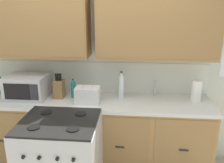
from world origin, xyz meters
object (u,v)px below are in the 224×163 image
Objects in this scene: toaster at (88,95)px; bottle_clear at (121,85)px; bottle_teal at (73,88)px; microwave at (27,87)px; stove_range at (62,162)px; knife_block at (59,89)px; paper_towel_roll at (196,91)px.

bottle_clear is at bearing 26.06° from toaster.
microwave is at bearing -174.08° from bottle_teal.
stove_range is 2.81× the size of bottle_clear.
microwave is (-0.59, 0.64, 0.58)m from stove_range.
paper_towel_roll is at bearing 0.75° from knife_block.
toaster is (0.77, -0.10, -0.04)m from microwave.
stove_range is at bearing -154.27° from paper_towel_roll.
microwave is 0.57m from bottle_teal.
stove_range is 1.71m from paper_towel_roll.
bottle_teal is at bearing 91.96° from stove_range.
microwave is 1.16m from bottle_clear.
paper_towel_roll is at bearing -2.07° from bottle_clear.
knife_block reaches higher than microwave.
microwave is at bearing -175.51° from bottle_clear.
paper_towel_roll is at bearing 1.64° from microwave.
paper_towel_roll is at bearing 25.73° from stove_range.
paper_towel_roll is 0.77× the size of bottle_clear.
microwave reaches higher than paper_towel_roll.
paper_towel_roll is (1.27, 0.15, 0.03)m from toaster.
bottle_clear reaches higher than bottle_teal.
knife_block is 1.64m from paper_towel_roll.
knife_block is 1.19× the size of paper_towel_roll.
bottle_teal reaches higher than toaster.
microwave is at bearing 132.54° from stove_range.
stove_range is 0.78m from toaster.
toaster is 0.26m from bottle_teal.
stove_range is 0.89m from bottle_teal.
knife_block reaches higher than toaster.
microwave is at bearing -174.67° from knife_block.
knife_block is at bearing 160.47° from toaster.
microwave reaches higher than bottle_teal.
toaster is at bearing -19.53° from knife_block.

